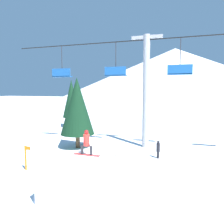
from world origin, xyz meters
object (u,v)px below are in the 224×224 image
Objects in this scene: trail_marker at (26,157)px; snow_ramp at (80,177)px; pine_tree_near at (77,106)px; distant_skier at (158,149)px; snowboarder at (86,143)px.

snow_ramp is at bearing -19.27° from trail_marker.
pine_tree_near reaches higher than snow_ramp.
trail_marker is at bearing -96.25° from pine_tree_near.
pine_tree_near is at bearing 83.75° from trail_marker.
snow_ramp is 4.46m from trail_marker.
pine_tree_near is 7.00m from distant_skier.
distant_skier is (2.80, 6.10, -0.04)m from snow_ramp.
snowboarder reaches higher than trail_marker.
trail_marker is at bearing 173.83° from snowboarder.
trail_marker is at bearing 160.73° from snow_ramp.
snow_ramp is 2.25× the size of trail_marker.
pine_tree_near is (-3.49, 5.76, 1.31)m from snowboarder.
trail_marker is (-4.21, 1.47, 0.06)m from snow_ramp.
snowboarder reaches higher than snow_ramp.
pine_tree_near is at bearing 118.08° from snow_ramp.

